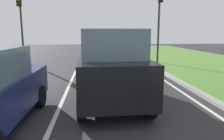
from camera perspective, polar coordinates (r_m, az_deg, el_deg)
The scene contains 7 objects.
ground_plane at distance 11.32m, azimuth -6.72°, elevation -1.10°, with size 60.00×60.00×0.00m, color #2D2D30.
lane_line_center at distance 11.36m, azimuth -10.25°, elevation -1.13°, with size 0.12×32.00×0.01m, color silver.
lane_line_right_edge at distance 11.78m, azimuth 11.06°, elevation -0.76°, with size 0.12×32.00×0.01m, color silver.
curb_right at distance 11.92m, azimuth 13.38°, elevation -0.44°, with size 0.24×48.00×0.12m, color #9E9B93.
car_suv_ahead at distance 6.62m, azimuth -0.43°, elevation 1.28°, with size 2.04×4.53×2.28m.
traffic_light_near_right at distance 15.37m, azimuth 12.85°, elevation 15.24°, with size 0.32×0.50×5.39m.
traffic_light_overhead_left at distance 17.50m, azimuth -23.74°, elevation 13.80°, with size 0.32×0.50×5.39m.
Camera 1 is at (0.31, 2.90, 2.18)m, focal length 33.53 mm.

